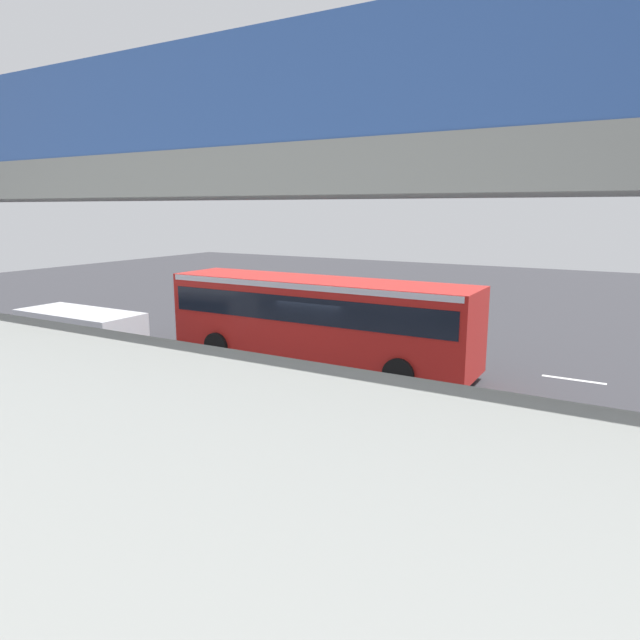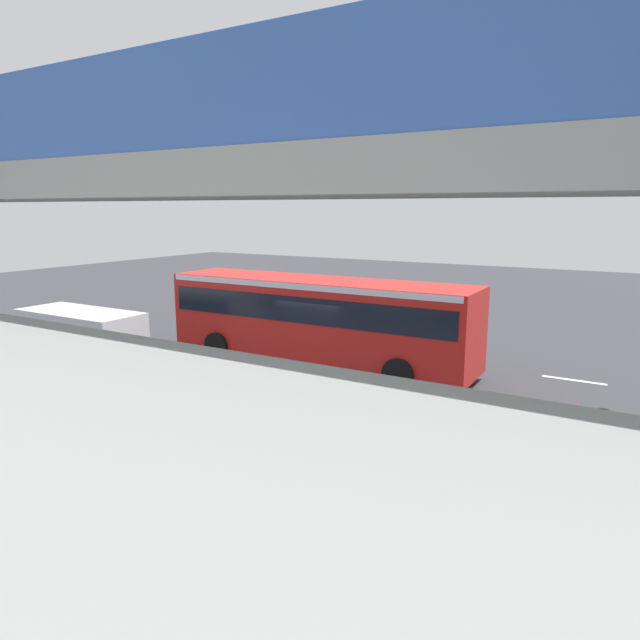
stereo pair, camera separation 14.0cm
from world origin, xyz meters
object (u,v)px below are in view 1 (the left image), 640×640
object	(u,v)px
parked_van	(81,335)
bicycle_red	(594,430)
traffic_sign	(315,299)
pedestrian	(387,332)
city_bus	(318,314)
bicycle_green	(600,457)

from	to	relation	value
parked_van	bicycle_red	xyz separation A→B (m)	(-16.52, -1.71, -0.81)
bicycle_red	parked_van	bearing A→B (deg)	5.92
bicycle_red	traffic_sign	distance (m)	12.73
parked_van	pedestrian	distance (m)	11.30
bicycle_red	pedestrian	size ratio (longest dim) A/B	0.99
bicycle_red	traffic_sign	bearing A→B (deg)	-27.13
parked_van	traffic_sign	size ratio (longest dim) A/B	1.71
bicycle_red	pedestrian	world-z (taller)	pedestrian
city_bus	bicycle_red	bearing A→B (deg)	163.27
bicycle_red	traffic_sign	world-z (taller)	traffic_sign
bicycle_red	bicycle_green	bearing A→B (deg)	98.67
pedestrian	city_bus	bearing A→B (deg)	59.55
parked_van	bicycle_green	bearing A→B (deg)	-179.62
bicycle_green	pedestrian	xyz separation A→B (m)	(8.05, -7.07, 0.51)
parked_van	pedestrian	xyz separation A→B (m)	(-8.72, -7.18, -0.30)
city_bus	pedestrian	world-z (taller)	city_bus
pedestrian	traffic_sign	size ratio (longest dim) A/B	0.64
pedestrian	traffic_sign	bearing A→B (deg)	-4.86
parked_van	traffic_sign	xyz separation A→B (m)	(-5.27, -7.48, 0.71)
city_bus	parked_van	xyz separation A→B (m)	(7.15, 4.53, -0.70)
pedestrian	bicycle_red	bearing A→B (deg)	144.97
city_bus	bicycle_green	world-z (taller)	city_bus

